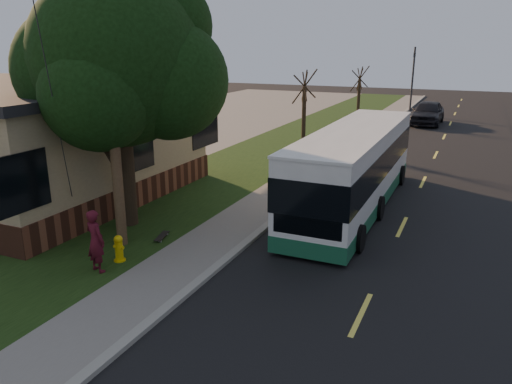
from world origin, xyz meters
TOP-DOWN VIEW (x-y plane):
  - ground at (0.00, 0.00)m, footprint 120.00×120.00m
  - road at (4.00, 10.00)m, footprint 8.00×80.00m
  - curb at (0.00, 10.00)m, footprint 0.25×80.00m
  - sidewalk at (-1.00, 10.00)m, footprint 2.00×80.00m
  - grass_verge at (-4.50, 10.00)m, footprint 5.00×80.00m
  - building_lot at (-14.50, 10.00)m, footprint 15.00×80.00m
  - fire_hydrant at (-2.60, 0.00)m, footprint 0.32×0.32m
  - utility_pole at (-3.31, 0.99)m, footprint 2.86×3.21m
  - leafy_tree at (-4.17, 2.65)m, footprint 6.30×6.00m
  - bare_tree_near at (-3.50, 18.00)m, footprint 1.38×1.21m
  - bare_tree_far at (-3.00, 30.00)m, footprint 1.38×1.21m
  - traffic_signal at (0.50, 34.00)m, footprint 0.18×0.22m
  - transit_bus at (2.04, 7.31)m, footprint 2.46×10.69m
  - skateboarder at (-2.71, -0.73)m, footprint 0.69×0.54m
  - skateboard_main at (-2.50, 1.85)m, footprint 0.42×0.86m
  - dumpster at (-8.32, 6.02)m, footprint 1.54×1.22m
  - distant_car at (2.40, 29.00)m, footprint 2.17×5.11m

SIDE VIEW (x-z plane):
  - ground at x=0.00m, z-range 0.00..0.00m
  - road at x=4.00m, z-range 0.00..0.01m
  - building_lot at x=-14.50m, z-range 0.00..0.04m
  - grass_verge at x=-4.50m, z-range 0.00..0.07m
  - sidewalk at x=-1.00m, z-range 0.00..0.08m
  - curb at x=0.00m, z-range 0.00..0.12m
  - skateboard_main at x=-2.50m, z-range 0.09..0.17m
  - fire_hydrant at x=-2.60m, z-range 0.06..0.80m
  - dumpster at x=-8.32m, z-range 0.04..1.40m
  - distant_car at x=2.40m, z-range 0.00..1.72m
  - skateboarder at x=-2.71m, z-range 0.07..1.74m
  - transit_bus at x=2.04m, z-range 0.10..2.99m
  - bare_tree_far at x=-3.00m, z-range -0.01..4.02m
  - bare_tree_near at x=-3.50m, z-range 0.00..4.30m
  - traffic_signal at x=0.50m, z-range 0.41..5.91m
  - utility_pole at x=-3.31m, z-range 0.10..9.17m
  - leafy_tree at x=-4.17m, z-range 1.27..9.07m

